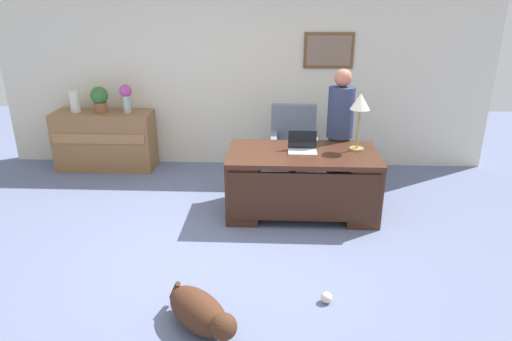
{
  "coord_description": "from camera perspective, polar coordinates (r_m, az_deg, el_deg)",
  "views": [
    {
      "loc": [
        0.49,
        -4.01,
        2.43
      ],
      "look_at": [
        0.29,
        0.3,
        0.75
      ],
      "focal_mm": 32.35,
      "sensor_mm": 36.0,
      "label": 1
    }
  ],
  "objects": [
    {
      "name": "dog_lying",
      "position": [
        3.68,
        -6.85,
        -17.04
      ],
      "size": [
        0.65,
        0.65,
        0.3
      ],
      "color": "#472819",
      "rests_on": "ground_plane"
    },
    {
      "name": "laptop",
      "position": [
        5.23,
        5.76,
        2.97
      ],
      "size": [
        0.32,
        0.22,
        0.22
      ],
      "color": "#B2B5BA",
      "rests_on": "desk"
    },
    {
      "name": "armchair",
      "position": [
        6.2,
        4.62,
        2.75
      ],
      "size": [
        0.6,
        0.59,
        1.02
      ],
      "color": "slate",
      "rests_on": "ground_plane"
    },
    {
      "name": "back_wall",
      "position": [
        6.71,
        -1.54,
        12.02
      ],
      "size": [
        7.0,
        0.16,
        2.7
      ],
      "color": "beige",
      "rests_on": "ground_plane"
    },
    {
      "name": "dog_toy_ball",
      "position": [
        4.03,
        8.69,
        -15.27
      ],
      "size": [
        0.1,
        0.1,
        0.1
      ],
      "primitive_type": "sphere",
      "color": "beige",
      "rests_on": "ground_plane"
    },
    {
      "name": "potted_plant",
      "position": [
        6.87,
        -18.78,
        8.46
      ],
      "size": [
        0.24,
        0.24,
        0.36
      ],
      "color": "brown",
      "rests_on": "credenza"
    },
    {
      "name": "desk",
      "position": [
        5.31,
        5.7,
        -1.3
      ],
      "size": [
        1.69,
        0.91,
        0.74
      ],
      "color": "#422316",
      "rests_on": "ground_plane"
    },
    {
      "name": "desk_lamp",
      "position": [
        5.25,
        12.75,
        7.87
      ],
      "size": [
        0.22,
        0.22,
        0.65
      ],
      "color": "#9E8447",
      "rests_on": "desk"
    },
    {
      "name": "vase_with_flowers",
      "position": [
        6.74,
        -15.78,
        8.91
      ],
      "size": [
        0.17,
        0.17,
        0.39
      ],
      "color": "#A8BEB8",
      "rests_on": "credenza"
    },
    {
      "name": "ground_plane",
      "position": [
        4.71,
        -3.72,
        -9.81
      ],
      "size": [
        12.0,
        12.0,
        0.0
      ],
      "primitive_type": "plane",
      "color": "slate"
    },
    {
      "name": "credenza",
      "position": [
        7.02,
        -18.15,
        3.55
      ],
      "size": [
        1.4,
        0.5,
        0.84
      ],
      "color": "olive",
      "rests_on": "ground_plane"
    },
    {
      "name": "person_standing",
      "position": [
        5.76,
        10.28,
        4.65
      ],
      "size": [
        0.32,
        0.32,
        1.59
      ],
      "color": "#262323",
      "rests_on": "ground_plane"
    },
    {
      "name": "vase_empty",
      "position": [
        7.02,
        -21.48,
        7.92
      ],
      "size": [
        0.14,
        0.14,
        0.29
      ],
      "primitive_type": "cylinder",
      "color": "silver",
      "rests_on": "credenza"
    }
  ]
}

